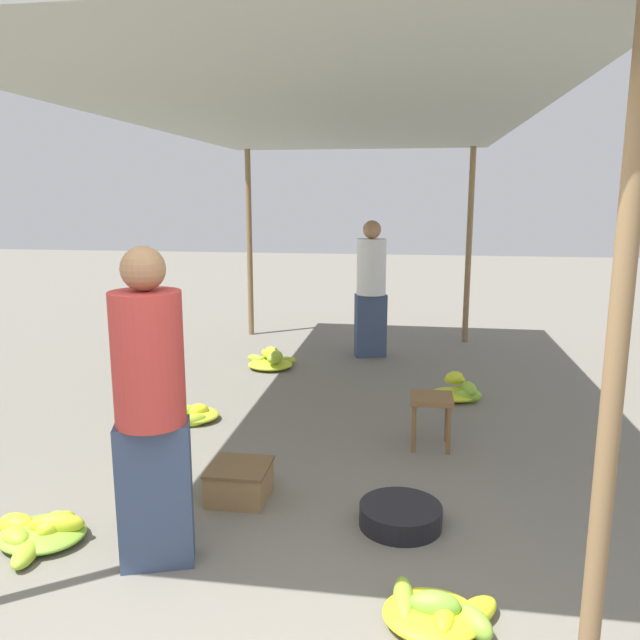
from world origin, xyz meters
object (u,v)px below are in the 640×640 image
(vendor_foreground, at_px, (151,406))
(banana_pile_left_2, at_px, (271,361))
(banana_pile_left_0, at_px, (190,415))
(banana_pile_left_3, at_px, (42,531))
(basin_black, at_px, (400,515))
(crate_near, at_px, (240,482))
(stool, at_px, (431,406))
(banana_pile_left_1, at_px, (153,473))
(shopper_walking_mid, at_px, (371,287))
(banana_pile_right_1, at_px, (458,391))
(banana_pile_right_0, at_px, (438,613))

(vendor_foreground, bearing_deg, banana_pile_left_2, 94.16)
(banana_pile_left_0, height_order, banana_pile_left_3, banana_pile_left_3)
(basin_black, xyz_separation_m, crate_near, (-1.09, 0.20, 0.05))
(stool, distance_m, banana_pile_left_1, 2.22)
(shopper_walking_mid, bearing_deg, stool, -76.27)
(banana_pile_right_1, bearing_deg, crate_near, -124.27)
(banana_pile_left_0, height_order, crate_near, crate_near)
(basin_black, height_order, banana_pile_left_0, banana_pile_left_0)
(vendor_foreground, height_order, shopper_walking_mid, vendor_foreground)
(banana_pile_left_3, bearing_deg, banana_pile_right_0, -9.54)
(basin_black, xyz_separation_m, banana_pile_left_2, (-1.63, 3.42, 0.02))
(banana_pile_left_1, bearing_deg, crate_near, -10.68)
(banana_pile_left_3, distance_m, crate_near, 1.23)
(vendor_foreground, height_order, banana_pile_right_1, vendor_foreground)
(basin_black, bearing_deg, banana_pile_left_3, -166.35)
(banana_pile_left_3, distance_m, banana_pile_right_1, 4.03)
(basin_black, height_order, shopper_walking_mid, shopper_walking_mid)
(banana_pile_left_0, xyz_separation_m, banana_pile_right_0, (2.15, -2.45, 0.00))
(stool, relative_size, crate_near, 1.07)
(stool, xyz_separation_m, basin_black, (-0.21, -1.30, -0.28))
(stool, xyz_separation_m, banana_pile_right_1, (0.30, 1.26, -0.26))
(stool, distance_m, banana_pile_left_2, 2.82)
(basin_black, relative_size, banana_pile_left_3, 0.88)
(crate_near, distance_m, shopper_walking_mid, 4.09)
(banana_pile_left_3, relative_size, banana_pile_right_1, 1.14)
(vendor_foreground, bearing_deg, stool, 50.87)
(crate_near, bearing_deg, banana_pile_left_0, 122.28)
(banana_pile_left_0, xyz_separation_m, banana_pile_left_1, (0.18, -1.22, 0.01))
(banana_pile_right_1, relative_size, shopper_walking_mid, 0.30)
(stool, xyz_separation_m, banana_pile_left_1, (-1.98, -0.97, -0.28))
(banana_pile_left_1, distance_m, banana_pile_right_1, 3.19)
(vendor_foreground, relative_size, crate_near, 4.39)
(banana_pile_left_2, xyz_separation_m, banana_pile_left_3, (-0.47, -3.93, -0.02))
(banana_pile_left_0, distance_m, banana_pile_right_0, 3.26)
(banana_pile_left_0, distance_m, banana_pile_left_2, 1.90)
(banana_pile_left_2, relative_size, shopper_walking_mid, 0.36)
(banana_pile_left_2, xyz_separation_m, shopper_walking_mid, (1.13, 0.75, 0.81))
(banana_pile_left_0, bearing_deg, banana_pile_left_3, -94.26)
(banana_pile_left_3, xyz_separation_m, banana_pile_right_1, (2.61, 3.06, 0.02))
(stool, relative_size, banana_pile_left_1, 0.92)
(stool, xyz_separation_m, crate_near, (-1.30, -1.10, -0.23))
(basin_black, relative_size, crate_near, 1.28)
(banana_pile_left_1, bearing_deg, banana_pile_left_2, 87.36)
(banana_pile_left_1, height_order, banana_pile_left_2, banana_pile_left_2)
(vendor_foreground, relative_size, banana_pile_left_3, 3.04)
(vendor_foreground, xyz_separation_m, banana_pile_right_0, (1.54, -0.30, -0.86))
(basin_black, height_order, banana_pile_left_3, banana_pile_left_3)
(basin_black, bearing_deg, crate_near, 169.57)
(crate_near, bearing_deg, shopper_walking_mid, 81.46)
(banana_pile_left_0, relative_size, banana_pile_left_3, 0.95)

